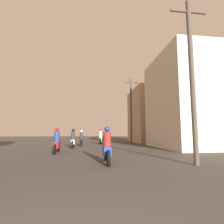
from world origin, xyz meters
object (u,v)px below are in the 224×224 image
at_px(building_right_far, 154,116).
at_px(utility_pole_far, 131,109).
at_px(motorcycle_silver, 73,140).
at_px(motorcycle_white, 100,138).
at_px(motorcycle_black, 81,139).
at_px(building_right_near, 185,102).
at_px(motorcycle_red, 57,143).
at_px(motorcycle_blue, 107,148).
at_px(utility_pole_near, 192,75).

relative_size(building_right_far, utility_pole_far, 0.96).
xyz_separation_m(motorcycle_silver, motorcycle_white, (2.55, 5.02, 0.04)).
relative_size(motorcycle_white, utility_pole_far, 0.28).
distance_m(motorcycle_silver, building_right_far, 13.03).
bearing_deg(motorcycle_black, building_right_near, -17.18).
xyz_separation_m(motorcycle_red, motorcycle_white, (3.22, 8.66, 0.03)).
xyz_separation_m(motorcycle_blue, building_right_far, (7.96, 15.37, 2.93)).
bearing_deg(utility_pole_far, motorcycle_red, -131.64).
bearing_deg(utility_pole_far, motorcycle_black, -165.30).
bearing_deg(motorcycle_silver, motorcycle_black, 82.84).
xyz_separation_m(motorcycle_blue, utility_pole_near, (3.43, -0.89, 3.02)).
bearing_deg(motorcycle_black, building_right_far, 33.41).
relative_size(motorcycle_black, building_right_near, 0.24).
relative_size(motorcycle_silver, building_right_far, 0.28).
bearing_deg(motorcycle_white, building_right_far, 12.53).
relative_size(motorcycle_silver, building_right_near, 0.25).
relative_size(motorcycle_black, building_right_far, 0.27).
distance_m(motorcycle_blue, motorcycle_red, 4.82).
height_order(motorcycle_blue, motorcycle_silver, motorcycle_silver).
relative_size(building_right_near, utility_pole_far, 1.07).
xyz_separation_m(motorcycle_red, building_right_near, (10.14, 2.60, 3.30)).
height_order(motorcycle_silver, building_right_near, building_right_near).
height_order(motorcycle_blue, motorcycle_red, motorcycle_red).
bearing_deg(utility_pole_near, building_right_far, 74.42).
distance_m(motorcycle_silver, motorcycle_white, 5.63).
bearing_deg(motorcycle_white, motorcycle_red, -118.02).
relative_size(motorcycle_blue, motorcycle_silver, 0.99).
height_order(building_right_far, utility_pole_far, utility_pole_far).
bearing_deg(utility_pole_near, motorcycle_blue, 165.44).
xyz_separation_m(motorcycle_red, building_right_far, (10.71, 11.41, 2.91)).
relative_size(motorcycle_red, motorcycle_black, 1.03).
bearing_deg(motorcycle_white, utility_pole_near, -85.27).
bearing_deg(motorcycle_red, motorcycle_black, 86.32).
bearing_deg(utility_pole_near, building_right_near, 62.00).
height_order(motorcycle_red, utility_pole_far, utility_pole_far).
relative_size(motorcycle_white, building_right_near, 0.26).
distance_m(utility_pole_near, utility_pole_far, 12.20).
relative_size(motorcycle_blue, motorcycle_black, 1.02).
relative_size(motorcycle_silver, motorcycle_white, 0.94).
bearing_deg(building_right_near, utility_pole_far, 127.25).
bearing_deg(building_right_near, utility_pole_near, -118.00).
distance_m(motorcycle_red, utility_pole_near, 8.41).
bearing_deg(motorcycle_red, utility_pole_near, -30.08).
bearing_deg(motorcycle_blue, building_right_far, 68.89).
bearing_deg(motorcycle_silver, utility_pole_near, -50.34).
xyz_separation_m(motorcycle_silver, utility_pole_near, (5.51, -8.49, 3.00)).
xyz_separation_m(building_right_far, utility_pole_far, (-4.18, -4.06, 0.29)).
xyz_separation_m(motorcycle_silver, building_right_near, (9.47, -1.04, 3.30)).
height_order(motorcycle_blue, utility_pole_near, utility_pole_near).
bearing_deg(motorcycle_silver, utility_pole_far, 38.97).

